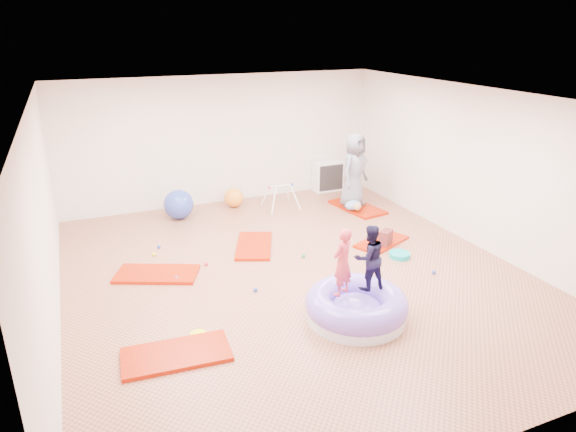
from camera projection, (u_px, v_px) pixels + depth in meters
name	position (u px, v px, depth m)	size (l,w,h in m)	color
room	(296.00, 192.00, 7.78)	(7.01, 8.01, 2.81)	#AE6E53
gym_mat_front_left	(176.00, 354.00, 6.21)	(1.29, 0.65, 0.05)	red
gym_mat_mid_left	(157.00, 274.00, 8.22)	(1.29, 0.64, 0.05)	red
gym_mat_center_back	(254.00, 246.00, 9.27)	(1.21, 0.61, 0.05)	red
gym_mat_right	(381.00, 242.00, 9.45)	(1.07, 0.54, 0.04)	red
gym_mat_rear_right	(357.00, 207.00, 11.22)	(1.30, 0.65, 0.05)	red
inflatable_cushion	(356.00, 307.00, 6.98)	(1.40, 1.40, 0.44)	silver
child_pink	(343.00, 259.00, 6.76)	(0.35, 0.23, 0.95)	#DD3C4B
child_navy	(369.00, 254.00, 6.91)	(0.45, 0.35, 0.93)	black
adult_caregiver	(354.00, 170.00, 10.97)	(0.79, 0.51, 1.61)	slate
infant	(354.00, 206.00, 10.91)	(0.37, 0.37, 0.22)	#7B95C8
ball_pit_balls	(278.00, 269.00, 8.36)	(4.11, 3.29, 0.07)	#E83243
exercise_ball_blue	(179.00, 204.00, 10.55)	(0.61, 0.61, 0.61)	#2F44AB
exercise_ball_orange	(234.00, 198.00, 11.27)	(0.42, 0.42, 0.42)	orange
infant_play_gym	(281.00, 193.00, 11.08)	(0.71, 0.67, 0.54)	white
cube_shelf	(328.00, 176.00, 12.34)	(0.72, 0.35, 0.72)	white
balance_disc	(400.00, 255.00, 8.86)	(0.36, 0.36, 0.08)	#0BA4A2
backpack	(386.00, 239.00, 9.24)	(0.27, 0.17, 0.31)	maroon
yellow_toy	(198.00, 334.00, 6.63)	(0.21, 0.21, 0.03)	#F3FF12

